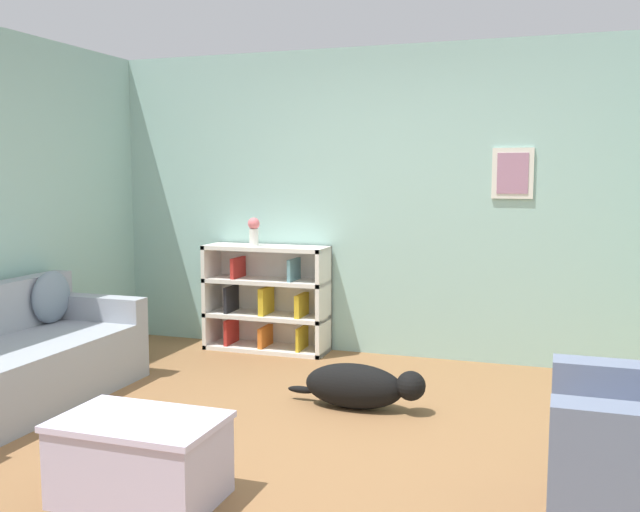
{
  "coord_description": "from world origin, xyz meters",
  "views": [
    {
      "loc": [
        1.38,
        -3.66,
        1.54
      ],
      "look_at": [
        0.0,
        0.4,
        1.05
      ],
      "focal_mm": 40.0,
      "sensor_mm": 36.0,
      "label": 1
    }
  ],
  "objects_px": {
    "bookshelf": "(267,299)",
    "dog": "(360,386)",
    "coffee_table": "(140,456)",
    "vase": "(254,230)",
    "couch": "(4,365)"
  },
  "relations": [
    {
      "from": "bookshelf",
      "to": "coffee_table",
      "type": "xyz_separation_m",
      "value": [
        0.58,
        -2.9,
        -0.24
      ]
    },
    {
      "from": "bookshelf",
      "to": "dog",
      "type": "xyz_separation_m",
      "value": [
        1.2,
        -1.29,
        -0.3
      ]
    },
    {
      "from": "couch",
      "to": "coffee_table",
      "type": "xyz_separation_m",
      "value": [
        1.6,
        -0.87,
        -0.08
      ]
    },
    {
      "from": "bookshelf",
      "to": "coffee_table",
      "type": "distance_m",
      "value": 2.97
    },
    {
      "from": "couch",
      "to": "dog",
      "type": "relative_size",
      "value": 2.06
    },
    {
      "from": "bookshelf",
      "to": "vase",
      "type": "distance_m",
      "value": 0.62
    },
    {
      "from": "couch",
      "to": "bookshelf",
      "type": "distance_m",
      "value": 2.28
    },
    {
      "from": "vase",
      "to": "dog",
      "type": "bearing_deg",
      "value": -43.75
    },
    {
      "from": "couch",
      "to": "vase",
      "type": "distance_m",
      "value": 2.33
    },
    {
      "from": "couch",
      "to": "coffee_table",
      "type": "bearing_deg",
      "value": -28.64
    },
    {
      "from": "bookshelf",
      "to": "coffee_table",
      "type": "height_order",
      "value": "bookshelf"
    },
    {
      "from": "dog",
      "to": "vase",
      "type": "distance_m",
      "value": 2.04
    },
    {
      "from": "coffee_table",
      "to": "dog",
      "type": "relative_size",
      "value": 0.81
    },
    {
      "from": "vase",
      "to": "coffee_table",
      "type": "bearing_deg",
      "value": -76.52
    },
    {
      "from": "coffee_table",
      "to": "vase",
      "type": "distance_m",
      "value": 3.08
    }
  ]
}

